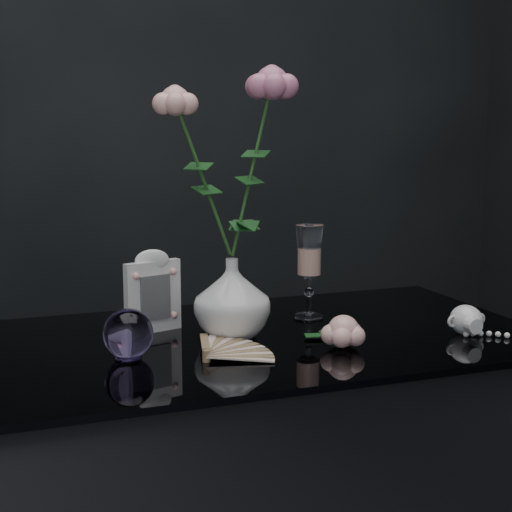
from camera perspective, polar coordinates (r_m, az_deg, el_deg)
name	(u,v)px	position (r m, az deg, el deg)	size (l,w,h in m)	color
vase	(232,298)	(1.42, -1.75, -3.09)	(0.14, 0.14, 0.15)	silver
wine_glass	(309,272)	(1.56, 3.88, -1.16)	(0.06, 0.06, 0.19)	white
picture_frame	(153,291)	(1.47, -7.53, -2.53)	(0.12, 0.09, 0.16)	white
paperweight	(128,333)	(1.32, -9.28, -5.58)	(0.08, 0.08, 0.08)	#8C74BD
paper_fan	(206,355)	(1.29, -3.63, -7.18)	(0.22, 0.18, 0.02)	#FBEEC8
loose_rose	(343,331)	(1.37, 6.37, -5.48)	(0.13, 0.17, 0.06)	#FFAFA4
pearl_jar	(466,319)	(1.50, 15.06, -4.43)	(0.19, 0.20, 0.06)	silver
roses	(231,155)	(1.38, -1.86, 7.33)	(0.25, 0.10, 0.39)	#FCA89B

